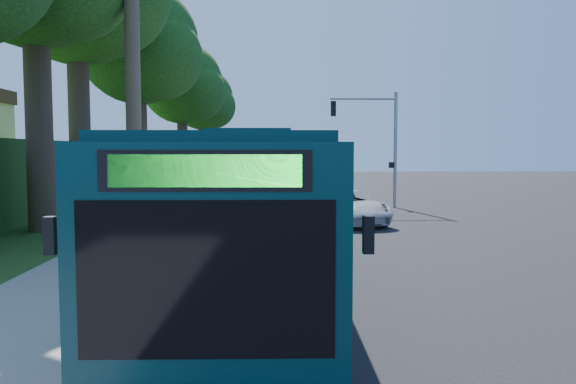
{
  "coord_description": "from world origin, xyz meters",
  "views": [
    {
      "loc": [
        -2.8,
        -23.97,
        3.45
      ],
      "look_at": [
        -2.02,
        1.0,
        1.62
      ],
      "focal_mm": 35.0,
      "sensor_mm": 36.0,
      "label": 1
    }
  ],
  "objects_px": {
    "white_bus": "(262,191)",
    "pickup": "(345,206)",
    "teal_bus": "(246,221)",
    "bus_shelter": "(152,195)"
  },
  "relations": [
    {
      "from": "white_bus",
      "to": "pickup",
      "type": "height_order",
      "value": "white_bus"
    },
    {
      "from": "white_bus",
      "to": "teal_bus",
      "type": "distance_m",
      "value": 12.38
    },
    {
      "from": "teal_bus",
      "to": "pickup",
      "type": "xyz_separation_m",
      "value": [
        4.1,
        14.47,
        -1.12
      ]
    },
    {
      "from": "bus_shelter",
      "to": "teal_bus",
      "type": "height_order",
      "value": "teal_bus"
    },
    {
      "from": "bus_shelter",
      "to": "teal_bus",
      "type": "distance_m",
      "value": 9.84
    },
    {
      "from": "bus_shelter",
      "to": "white_bus",
      "type": "bearing_deg",
      "value": 39.43
    },
    {
      "from": "pickup",
      "to": "white_bus",
      "type": "bearing_deg",
      "value": -169.02
    },
    {
      "from": "pickup",
      "to": "bus_shelter",
      "type": "bearing_deg",
      "value": -162.82
    },
    {
      "from": "bus_shelter",
      "to": "white_bus",
      "type": "xyz_separation_m",
      "value": [
        4.09,
        3.36,
        -0.12
      ]
    },
    {
      "from": "bus_shelter",
      "to": "pickup",
      "type": "relative_size",
      "value": 0.54
    }
  ]
}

